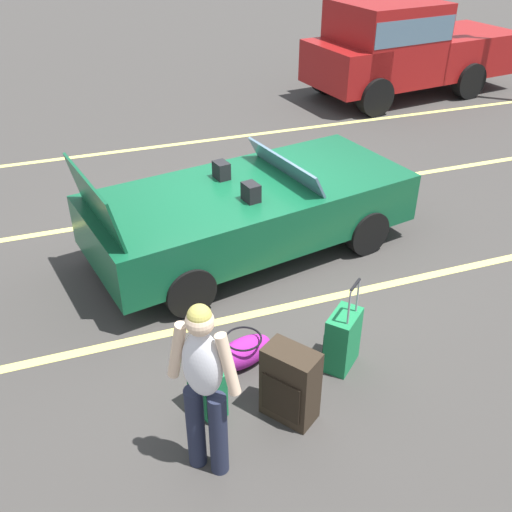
# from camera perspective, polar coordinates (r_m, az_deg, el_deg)

# --- Properties ---
(ground_plane) EXTENTS (80.00, 80.00, 0.00)m
(ground_plane) POSITION_cam_1_polar(r_m,az_deg,el_deg) (7.70, -0.55, 0.65)
(ground_plane) COLOR #383533
(lot_line_near) EXTENTS (18.00, 0.12, 0.01)m
(lot_line_near) POSITION_cam_1_polar(r_m,az_deg,el_deg) (6.67, 3.23, -5.02)
(lot_line_near) COLOR #EAE066
(lot_line_near) RESTS_ON ground_plane
(lot_line_mid) EXTENTS (18.00, 0.12, 0.01)m
(lot_line_mid) POSITION_cam_1_polar(r_m,az_deg,el_deg) (8.83, -3.46, 5.02)
(lot_line_mid) COLOR #EAE066
(lot_line_mid) RESTS_ON ground_plane
(lot_line_far) EXTENTS (18.00, 0.12, 0.01)m
(lot_line_far) POSITION_cam_1_polar(r_m,az_deg,el_deg) (11.23, -7.49, 10.92)
(lot_line_far) COLOR #EAE066
(lot_line_far) RESTS_ON ground_plane
(convertible_car) EXTENTS (4.40, 2.53, 1.54)m
(convertible_car) POSITION_cam_1_polar(r_m,az_deg,el_deg) (7.49, 0.74, 4.92)
(convertible_car) COLOR #0F4C2D
(convertible_car) RESTS_ON ground_plane
(suitcase_large_black) EXTENTS (0.51, 0.55, 0.74)m
(suitcase_large_black) POSITION_cam_1_polar(r_m,az_deg,el_deg) (5.20, 3.38, -12.56)
(suitcase_large_black) COLOR #2D2319
(suitcase_large_black) RESTS_ON ground_plane
(suitcase_medium_bright) EXTENTS (0.46, 0.44, 1.01)m
(suitcase_medium_bright) POSITION_cam_1_polar(r_m,az_deg,el_deg) (5.78, 8.51, -8.18)
(suitcase_medium_bright) COLOR #19723F
(suitcase_medium_bright) RESTS_ON ground_plane
(suitcase_small_carryon) EXTENTS (0.32, 0.39, 0.50)m
(suitcase_small_carryon) POSITION_cam_1_polar(r_m,az_deg,el_deg) (5.33, -4.86, -13.14)
(suitcase_small_carryon) COLOR #19723F
(suitcase_small_carryon) RESTS_ON ground_plane
(duffel_bag) EXTENTS (0.70, 0.47, 0.34)m
(duffel_bag) POSITION_cam_1_polar(r_m,az_deg,el_deg) (5.82, -1.24, -9.45)
(duffel_bag) COLOR #991E8C
(duffel_bag) RESTS_ON ground_plane
(traveler_person) EXTENTS (0.51, 0.46, 1.65)m
(traveler_person) POSITION_cam_1_polar(r_m,az_deg,el_deg) (4.42, -5.18, -12.40)
(traveler_person) COLOR #1E2338
(traveler_person) RESTS_ON ground_plane
(parked_pickup_truck_near) EXTENTS (5.22, 2.63, 2.10)m
(parked_pickup_truck_near) POSITION_cam_1_polar(r_m,az_deg,el_deg) (14.15, 14.08, 19.41)
(parked_pickup_truck_near) COLOR maroon
(parked_pickup_truck_near) RESTS_ON ground_plane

